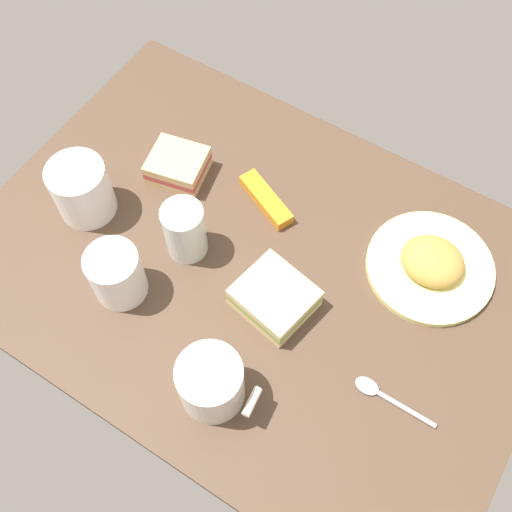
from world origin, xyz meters
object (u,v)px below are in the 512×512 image
(spoon, at_px, (382,395))
(snack_bar, at_px, (266,199))
(coffee_mug_spare, at_px, (211,383))
(plate_of_food, at_px, (431,264))
(glass_of_milk, at_px, (185,232))
(sandwich_main, at_px, (178,166))
(sandwich_side, at_px, (275,298))
(coffee_mug_milky, at_px, (82,189))
(coffee_mug_black, at_px, (116,274))

(spoon, height_order, snack_bar, snack_bar)
(coffee_mug_spare, bearing_deg, spoon, -148.66)
(plate_of_food, bearing_deg, glass_of_milk, 26.26)
(sandwich_main, relative_size, spoon, 0.86)
(snack_bar, bearing_deg, spoon, 172.32)
(sandwich_side, bearing_deg, plate_of_food, -134.01)
(sandwich_side, relative_size, snack_bar, 1.08)
(snack_bar, bearing_deg, coffee_mug_milky, 57.73)
(glass_of_milk, distance_m, snack_bar, 0.16)
(plate_of_food, xyz_separation_m, glass_of_milk, (0.35, 0.17, 0.03))
(coffee_mug_spare, height_order, snack_bar, coffee_mug_spare)
(glass_of_milk, bearing_deg, sandwich_main, -48.88)
(coffee_mug_spare, relative_size, snack_bar, 0.99)
(coffee_mug_black, distance_m, sandwich_side, 0.24)
(coffee_mug_black, bearing_deg, coffee_mug_milky, -32.39)
(coffee_mug_black, bearing_deg, coffee_mug_spare, 163.72)
(spoon, bearing_deg, snack_bar, -31.53)
(plate_of_food, relative_size, snack_bar, 1.73)
(coffee_mug_spare, bearing_deg, coffee_mug_milky, -23.18)
(plate_of_food, relative_size, coffee_mug_black, 1.95)
(plate_of_food, height_order, glass_of_milk, glass_of_milk)
(coffee_mug_milky, distance_m, snack_bar, 0.30)
(sandwich_main, distance_m, spoon, 0.50)
(sandwich_side, distance_m, spoon, 0.21)
(snack_bar, bearing_deg, sandwich_main, 33.95)
(plate_of_food, height_order, coffee_mug_black, coffee_mug_black)
(snack_bar, bearing_deg, coffee_mug_spare, 132.65)
(snack_bar, bearing_deg, sandwich_side, 149.50)
(coffee_mug_black, height_order, coffee_mug_spare, coffee_mug_spare)
(plate_of_food, distance_m, coffee_mug_black, 0.49)
(coffee_mug_milky, xyz_separation_m, spoon, (-0.56, 0.03, -0.05))
(sandwich_main, bearing_deg, sandwich_side, 155.30)
(coffee_mug_black, xyz_separation_m, spoon, (-0.42, -0.06, -0.05))
(glass_of_milk, height_order, spoon, glass_of_milk)
(sandwich_main, distance_m, glass_of_milk, 0.15)
(coffee_mug_spare, height_order, glass_of_milk, glass_of_milk)
(sandwich_side, relative_size, spoon, 1.01)
(coffee_mug_spare, height_order, sandwich_main, coffee_mug_spare)
(plate_of_food, bearing_deg, coffee_mug_milky, 20.29)
(plate_of_food, relative_size, spoon, 1.61)
(coffee_mug_spare, xyz_separation_m, sandwich_side, (-0.00, -0.17, -0.03))
(sandwich_main, bearing_deg, snack_bar, -169.91)
(glass_of_milk, bearing_deg, coffee_mug_spare, 133.74)
(coffee_mug_spare, distance_m, spoon, 0.25)
(glass_of_milk, bearing_deg, coffee_mug_milky, 7.86)
(sandwich_main, xyz_separation_m, glass_of_milk, (-0.10, 0.11, 0.03))
(glass_of_milk, bearing_deg, spoon, 172.07)
(spoon, distance_m, snack_bar, 0.37)
(coffee_mug_milky, height_order, glass_of_milk, glass_of_milk)
(sandwich_side, height_order, spoon, sandwich_side)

